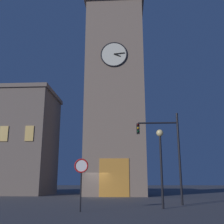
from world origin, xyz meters
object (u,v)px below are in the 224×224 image
at_px(street_lamp, 161,152).
at_px(clocktower, 115,92).
at_px(no_horn_sign, 81,170).
at_px(traffic_signal_near, 166,145).

bearing_deg(street_lamp, clocktower, -77.21).
relative_size(street_lamp, no_horn_sign, 1.71).
distance_m(clocktower, no_horn_sign, 20.57).
height_order(traffic_signal_near, street_lamp, traffic_signal_near).
bearing_deg(clocktower, street_lamp, 102.79).
bearing_deg(traffic_signal_near, street_lamp, 74.30).
bearing_deg(no_horn_sign, street_lamp, -155.98).
height_order(street_lamp, no_horn_sign, street_lamp).
height_order(clocktower, street_lamp, clocktower).
distance_m(clocktower, street_lamp, 18.53).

